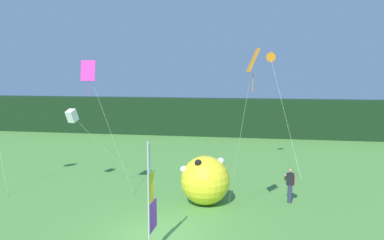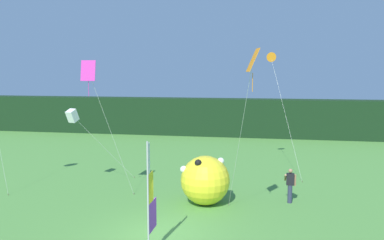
# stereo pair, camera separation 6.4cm
# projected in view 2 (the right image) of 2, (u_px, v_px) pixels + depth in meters

# --- Properties ---
(ground_plane) EXTENTS (120.00, 120.00, 0.00)m
(ground_plane) POSITION_uv_depth(u_px,v_px,m) (158.00, 235.00, 15.75)
(ground_plane) COLOR #518E3D
(distant_treeline) EXTENTS (80.00, 2.40, 3.63)m
(distant_treeline) POSITION_uv_depth(u_px,v_px,m) (226.00, 117.00, 40.14)
(distant_treeline) COLOR black
(distant_treeline) RESTS_ON ground
(banner_flag) EXTENTS (0.06, 1.03, 3.97)m
(banner_flag) POSITION_uv_depth(u_px,v_px,m) (150.00, 199.00, 14.06)
(banner_flag) COLOR #B7B7BC
(banner_flag) RESTS_ON ground
(person_near_banner) EXTENTS (0.55, 0.48, 1.62)m
(person_near_banner) POSITION_uv_depth(u_px,v_px,m) (210.00, 175.00, 21.53)
(person_near_banner) COLOR #2D334C
(person_near_banner) RESTS_ON ground
(person_mid_field) EXTENTS (0.55, 0.48, 1.67)m
(person_mid_field) POSITION_uv_depth(u_px,v_px,m) (290.00, 185.00, 19.56)
(person_mid_field) COLOR #2D334C
(person_mid_field) RESTS_ON ground
(inflatable_balloon) EXTENTS (2.33, 2.33, 2.33)m
(inflatable_balloon) POSITION_uv_depth(u_px,v_px,m) (205.00, 180.00, 19.31)
(inflatable_balloon) COLOR yellow
(inflatable_balloon) RESTS_ON ground
(folding_chair) EXTENTS (0.51, 0.51, 0.89)m
(folding_chair) POSITION_uv_depth(u_px,v_px,m) (207.00, 185.00, 20.79)
(folding_chair) COLOR #BCBCC1
(folding_chair) RESTS_ON ground
(kite_orange_diamond_0) EXTENTS (1.42, 3.63, 7.12)m
(kite_orange_diamond_0) POSITION_uv_depth(u_px,v_px,m) (252.00, 69.00, 15.33)
(kite_orange_diamond_0) COLOR brown
(kite_orange_diamond_0) RESTS_ON ground
(kite_magenta_diamond_1) EXTENTS (1.90, 1.81, 6.78)m
(kite_magenta_diamond_1) POSITION_uv_depth(u_px,v_px,m) (90.00, 76.00, 18.97)
(kite_magenta_diamond_1) COLOR brown
(kite_magenta_diamond_1) RESTS_ON ground
(kite_white_box_2) EXTENTS (2.95, 2.73, 4.28)m
(kite_white_box_2) POSITION_uv_depth(u_px,v_px,m) (73.00, 116.00, 22.06)
(kite_white_box_2) COLOR brown
(kite_white_box_2) RESTS_ON ground
(kite_orange_delta_3) EXTENTS (2.24, 3.43, 7.49)m
(kite_orange_delta_3) POSITION_uv_depth(u_px,v_px,m) (271.00, 58.00, 25.90)
(kite_orange_delta_3) COLOR brown
(kite_orange_delta_3) RESTS_ON ground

